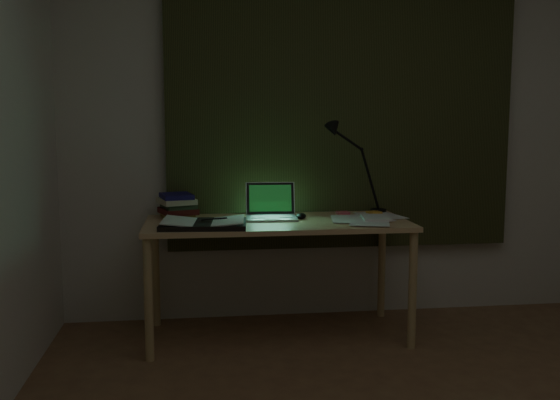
{
  "coord_description": "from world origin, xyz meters",
  "views": [
    {
      "loc": [
        -0.91,
        -1.91,
        1.25
      ],
      "look_at": [
        -0.46,
        1.47,
        0.82
      ],
      "focal_mm": 40.0,
      "sensor_mm": 36.0,
      "label": 1
    }
  ],
  "objects_px": {
    "book_stack": "(178,205)",
    "desk_lamp": "(379,170)",
    "desk": "(277,279)",
    "open_textbook": "(204,223)",
    "laptop": "(272,202)",
    "loose_papers": "(366,218)"
  },
  "relations": [
    {
      "from": "open_textbook",
      "to": "loose_papers",
      "type": "distance_m",
      "value": 0.95
    },
    {
      "from": "book_stack",
      "to": "loose_papers",
      "type": "relative_size",
      "value": 0.61
    },
    {
      "from": "desk",
      "to": "desk_lamp",
      "type": "bearing_deg",
      "value": 21.25
    },
    {
      "from": "loose_papers",
      "to": "desk_lamp",
      "type": "relative_size",
      "value": 0.69
    },
    {
      "from": "laptop",
      "to": "book_stack",
      "type": "distance_m",
      "value": 0.56
    },
    {
      "from": "open_textbook",
      "to": "desk",
      "type": "bearing_deg",
      "value": 23.94
    },
    {
      "from": "laptop",
      "to": "book_stack",
      "type": "bearing_deg",
      "value": 168.31
    },
    {
      "from": "desk",
      "to": "open_textbook",
      "type": "distance_m",
      "value": 0.57
    },
    {
      "from": "desk",
      "to": "book_stack",
      "type": "relative_size",
      "value": 6.64
    },
    {
      "from": "desk",
      "to": "open_textbook",
      "type": "height_order",
      "value": "open_textbook"
    },
    {
      "from": "desk_lamp",
      "to": "open_textbook",
      "type": "bearing_deg",
      "value": -150.17
    },
    {
      "from": "open_textbook",
      "to": "book_stack",
      "type": "bearing_deg",
      "value": 118.07
    },
    {
      "from": "desk",
      "to": "open_textbook",
      "type": "relative_size",
      "value": 3.29
    },
    {
      "from": "book_stack",
      "to": "desk_lamp",
      "type": "height_order",
      "value": "desk_lamp"
    },
    {
      "from": "book_stack",
      "to": "desk_lamp",
      "type": "xyz_separation_m",
      "value": [
        1.24,
        0.07,
        0.19
      ]
    },
    {
      "from": "laptop",
      "to": "loose_papers",
      "type": "xyz_separation_m",
      "value": [
        0.54,
        -0.08,
        -0.1
      ]
    },
    {
      "from": "laptop",
      "to": "open_textbook",
      "type": "bearing_deg",
      "value": -150.26
    },
    {
      "from": "laptop",
      "to": "book_stack",
      "type": "xyz_separation_m",
      "value": [
        -0.54,
        0.14,
        -0.03
      ]
    },
    {
      "from": "desk",
      "to": "desk_lamp",
      "type": "distance_m",
      "value": 0.95
    },
    {
      "from": "open_textbook",
      "to": "book_stack",
      "type": "xyz_separation_m",
      "value": [
        -0.15,
        0.34,
        0.06
      ]
    },
    {
      "from": "desk_lamp",
      "to": "laptop",
      "type": "bearing_deg",
      "value": -153.88
    },
    {
      "from": "open_textbook",
      "to": "desk_lamp",
      "type": "distance_m",
      "value": 1.19
    }
  ]
}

